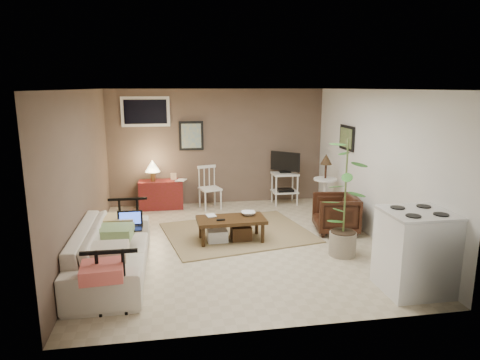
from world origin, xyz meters
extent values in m
plane|color=#C1B293|center=(0.00, 0.00, 0.00)|extent=(5.00, 5.00, 0.00)
cube|color=black|center=(-0.55, 2.48, 1.45)|extent=(0.50, 0.03, 0.60)
cube|color=black|center=(2.23, 1.05, 1.52)|extent=(0.03, 0.60, 0.45)
cube|color=silver|center=(-1.45, 2.48, 1.95)|extent=(0.96, 0.03, 0.60)
cube|color=#937A55|center=(0.09, 0.47, 0.01)|extent=(2.64, 2.27, 0.02)
cube|color=#36200E|center=(-0.07, 0.10, 0.36)|extent=(1.10, 0.59, 0.05)
cylinder|color=#36200E|center=(-0.54, -0.12, 0.17)|extent=(0.06, 0.06, 0.34)
cylinder|color=#36200E|center=(0.40, -0.10, 0.17)|extent=(0.06, 0.06, 0.34)
cylinder|color=#36200E|center=(-0.55, 0.29, 0.17)|extent=(0.06, 0.06, 0.34)
cylinder|color=#36200E|center=(0.39, 0.32, 0.17)|extent=(0.06, 0.06, 0.34)
cube|color=black|center=(-0.25, 0.00, 0.40)|extent=(0.14, 0.05, 0.02)
cube|color=#453018|center=(0.09, 0.10, 0.13)|extent=(0.32, 0.28, 0.24)
cube|color=silver|center=(-0.30, 0.09, 0.11)|extent=(0.32, 0.28, 0.20)
imported|color=beige|center=(-1.80, -0.85, 0.44)|extent=(0.66, 2.25, 0.88)
cube|color=black|center=(-1.58, -0.53, 0.51)|extent=(0.35, 0.24, 0.02)
cube|color=black|center=(-1.58, -0.41, 0.63)|extent=(0.35, 0.02, 0.22)
cube|color=#365EF5|center=(-1.58, -0.42, 0.63)|extent=(0.29, 0.00, 0.17)
cube|color=maroon|center=(-1.20, 2.23, 0.29)|extent=(0.87, 0.39, 0.58)
cylinder|color=olive|center=(-1.35, 2.20, 0.68)|extent=(0.10, 0.10, 0.19)
cone|color=#F8EDB2|center=(-1.35, 2.20, 0.89)|extent=(0.29, 0.29, 0.23)
cube|color=tan|center=(-0.94, 2.25, 0.65)|extent=(0.12, 0.02, 0.15)
cube|color=silver|center=(-0.22, 2.07, 0.41)|extent=(0.48, 0.48, 0.04)
cylinder|color=silver|center=(-0.33, 1.86, 0.20)|extent=(0.03, 0.03, 0.39)
cylinder|color=silver|center=(-0.01, 1.96, 0.20)|extent=(0.03, 0.03, 0.39)
cylinder|color=silver|center=(-0.42, 2.19, 0.20)|extent=(0.03, 0.03, 0.39)
cylinder|color=silver|center=(-0.10, 2.28, 0.20)|extent=(0.03, 0.03, 0.39)
cube|color=silver|center=(-0.27, 2.24, 0.84)|extent=(0.39, 0.14, 0.06)
cube|color=silver|center=(1.37, 2.17, 0.65)|extent=(0.52, 0.43, 0.04)
cube|color=silver|center=(1.37, 2.17, 0.27)|extent=(0.52, 0.43, 0.03)
cylinder|color=silver|center=(1.15, 1.99, 0.33)|extent=(0.03, 0.03, 0.67)
cylinder|color=silver|center=(1.60, 1.99, 0.33)|extent=(0.03, 0.03, 0.67)
cylinder|color=silver|center=(1.15, 2.35, 0.33)|extent=(0.03, 0.03, 0.67)
cylinder|color=silver|center=(1.60, 2.35, 0.33)|extent=(0.03, 0.03, 0.67)
cube|color=black|center=(1.37, 2.17, 0.69)|extent=(0.24, 0.13, 0.03)
cube|color=black|center=(1.37, 2.17, 0.91)|extent=(0.52, 0.49, 0.40)
cube|color=#EE845C|center=(1.37, 2.17, 0.91)|extent=(0.42, 0.40, 0.32)
cube|color=black|center=(1.37, 2.12, 0.29)|extent=(0.33, 0.24, 0.10)
cylinder|color=silver|center=(1.93, 1.28, 0.02)|extent=(0.31, 0.31, 0.03)
cylinder|color=silver|center=(1.93, 1.28, 0.36)|extent=(0.06, 0.06, 0.67)
cylinder|color=silver|center=(1.93, 1.28, 0.70)|extent=(0.44, 0.44, 0.03)
cylinder|color=black|center=(1.93, 1.28, 0.87)|extent=(0.04, 0.04, 0.29)
cone|color=#392817|center=(1.93, 1.28, 1.09)|extent=(0.22, 0.22, 0.20)
imported|color=black|center=(1.75, 0.26, 0.36)|extent=(0.75, 0.79, 0.71)
cylinder|color=gray|center=(1.47, -0.73, 0.18)|extent=(0.39, 0.39, 0.35)
cylinder|color=#4C602D|center=(1.47, -0.73, 1.04)|extent=(0.03, 0.03, 1.37)
cube|color=white|center=(1.87, -1.93, 0.49)|extent=(0.75, 0.70, 0.97)
cube|color=silver|center=(1.87, -1.93, 0.99)|extent=(0.78, 0.72, 0.03)
cylinder|color=black|center=(1.70, -2.11, 1.01)|extent=(0.17, 0.17, 0.01)
cylinder|color=black|center=(2.04, -2.11, 1.01)|extent=(0.17, 0.17, 0.01)
cylinder|color=black|center=(1.70, -1.76, 1.01)|extent=(0.17, 0.17, 0.01)
cylinder|color=black|center=(2.04, -1.76, 1.01)|extent=(0.17, 0.17, 0.01)
imported|color=#36200E|center=(0.23, 0.23, 0.50)|extent=(0.23, 0.07, 0.23)
imported|color=#36200E|center=(-0.45, 0.26, 0.49)|extent=(0.15, 0.04, 0.20)
imported|color=#36200E|center=(-0.88, 2.16, 0.71)|extent=(0.18, 0.09, 0.25)
camera|label=1|loc=(-1.00, -6.36, 2.44)|focal=32.00mm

